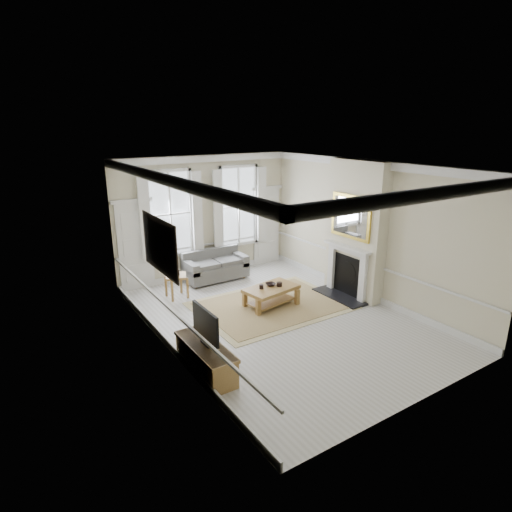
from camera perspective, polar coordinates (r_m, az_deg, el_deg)
floor at (r=9.72m, az=3.17°, el=-8.41°), size 7.20×7.20×0.00m
ceiling at (r=8.79m, az=3.55°, el=11.97°), size 7.20×7.20×0.00m
back_wall at (r=12.11m, az=-6.78°, el=5.23°), size 5.20×0.00×5.20m
left_wall at (r=7.92m, az=-12.04°, el=-1.59°), size 0.00×7.20×7.20m
right_wall at (r=10.80m, az=14.58°, el=3.30°), size 0.00×7.20×7.20m
window_left at (r=11.61m, az=-11.37°, el=5.49°), size 1.26×0.20×2.20m
window_right at (r=12.51m, az=-2.37°, el=6.66°), size 1.26×0.20×2.20m
door_left at (r=11.48m, az=-15.79°, el=1.18°), size 0.90×0.08×2.30m
door_right at (r=13.20m, az=1.39°, el=3.91°), size 0.90×0.08×2.30m
painting at (r=8.10m, az=-12.70°, el=1.38°), size 0.05×1.66×1.06m
chimney_breast at (r=10.81m, az=13.18°, el=3.42°), size 0.35×1.70×3.38m
hearth at (r=11.04m, az=11.03°, el=-5.32°), size 0.55×1.50×0.05m
fireplace at (r=10.92m, az=12.00°, el=-1.66°), size 0.21×1.45×1.33m
mirror at (r=10.58m, az=12.49°, el=5.11°), size 0.06×1.26×1.06m
sofa at (r=12.04m, az=-5.56°, el=-1.47°), size 1.73×0.84×0.83m
side_table at (r=10.87m, az=-10.59°, el=-3.05°), size 0.64×0.64×0.60m
rug at (r=10.37m, az=2.02°, el=-6.59°), size 3.50×2.60×0.02m
coffee_table at (r=10.22m, az=2.04°, el=-4.61°), size 1.38×0.94×0.48m
ceramic_pot_a at (r=10.08m, az=0.72°, el=-4.11°), size 0.10×0.10×0.10m
ceramic_pot_b at (r=10.24m, az=3.13°, el=-3.79°), size 0.13×0.13×0.10m
bowl at (r=10.28m, az=1.96°, el=-3.80°), size 0.27×0.27×0.06m
tv_stand at (r=7.76m, az=-6.73°, el=-13.41°), size 0.48×1.50×0.53m
tv at (r=7.45m, az=-6.75°, el=-8.98°), size 0.08×0.90×0.68m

